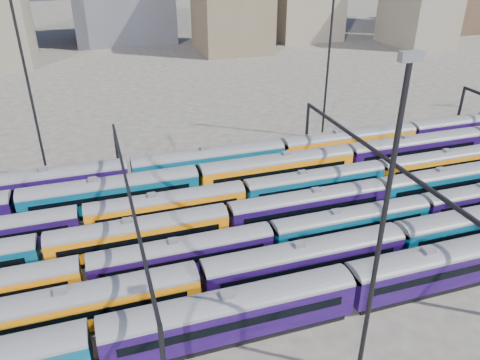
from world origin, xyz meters
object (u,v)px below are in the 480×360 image
object	(u,v)px
rake_0	(450,260)
rake_1	(200,279)
rake_2	(271,236)
mast_2	(382,228)

from	to	relation	value
rake_0	rake_1	bearing A→B (deg)	168.28
rake_2	rake_0	bearing A→B (deg)	-33.72
rake_1	mast_2	world-z (taller)	mast_2
rake_1	mast_2	size ratio (longest dim) A/B	5.02
mast_2	rake_1	bearing A→B (deg)	129.81
rake_0	mast_2	distance (m)	19.24
rake_0	rake_1	xyz separation A→B (m)	(-24.10, 5.00, -0.14)
rake_1	mast_2	distance (m)	19.22
rake_0	mast_2	size ratio (longest dim) A/B	6.15
rake_1	rake_2	xyz separation A→B (m)	(9.12, 5.00, -0.27)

